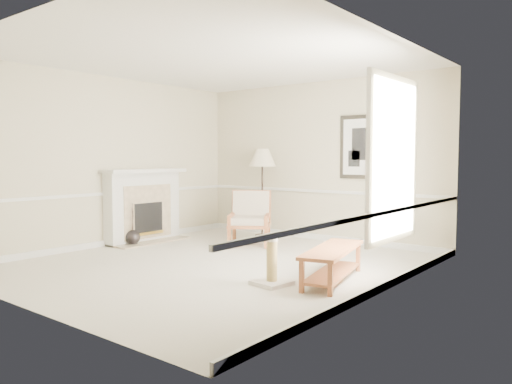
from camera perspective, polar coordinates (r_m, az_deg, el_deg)
ground at (r=7.23m, az=-4.55°, el=-8.18°), size 5.50×5.50×0.00m
room at (r=7.04m, az=-3.37°, el=6.78°), size 5.04×5.54×2.92m
fireplace at (r=9.23m, az=-12.73°, el=-1.58°), size 0.64×1.64×1.31m
floor_vase at (r=8.90m, az=-13.89°, el=-5.09°), size 0.25×0.25×0.73m
armchair at (r=8.74m, az=-0.68°, el=-2.70°), size 1.00×1.01×0.93m
floor_lamp at (r=9.56m, az=0.73°, el=3.66°), size 0.58×0.58×1.68m
bench at (r=6.24m, az=8.73°, el=-7.58°), size 0.77×1.51×0.41m
scratching_post at (r=6.02m, az=1.82°, el=-8.91°), size 0.45×0.45×0.57m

